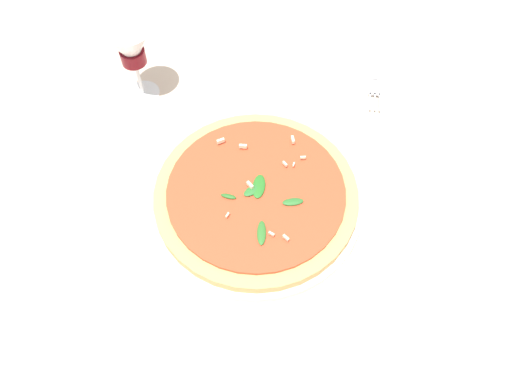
{
  "coord_description": "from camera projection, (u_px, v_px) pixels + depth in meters",
  "views": [
    {
      "loc": [
        0.45,
        0.04,
        0.72
      ],
      "look_at": [
        0.02,
        -0.04,
        0.03
      ],
      "focal_mm": 35.0,
      "sensor_mm": 36.0,
      "label": 1
    }
  ],
  "objects": [
    {
      "name": "napkin",
      "position": [
        374.0,
        67.0,
        1.02
      ],
      "size": [
        0.16,
        0.11,
        0.01
      ],
      "rotation": [
        0.0,
        0.0,
        -0.06
      ],
      "color": "white",
      "rests_on": "ground_plane"
    },
    {
      "name": "pizza_arugula_main",
      "position": [
        256.0,
        196.0,
        0.83
      ],
      "size": [
        0.36,
        0.36,
        0.05
      ],
      "color": "silver",
      "rests_on": "ground_plane"
    },
    {
      "name": "fork",
      "position": [
        374.0,
        68.0,
        1.01
      ],
      "size": [
        0.23,
        0.03,
        0.0
      ],
      "rotation": [
        0.0,
        0.0,
        0.07
      ],
      "color": "silver",
      "rests_on": "ground_plane"
    },
    {
      "name": "wine_glass",
      "position": [
        131.0,
        50.0,
        0.89
      ],
      "size": [
        0.08,
        0.08,
        0.15
      ],
      "color": "white",
      "rests_on": "ground_plane"
    },
    {
      "name": "ground_plane",
      "position": [
        280.0,
        198.0,
        0.85
      ],
      "size": [
        6.0,
        6.0,
        0.0
      ],
      "primitive_type": "plane",
      "color": "beige"
    }
  ]
}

